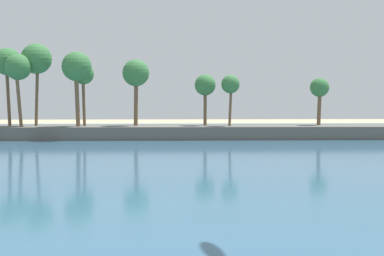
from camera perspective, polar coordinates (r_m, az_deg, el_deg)
name	(u,v)px	position (r m, az deg, el deg)	size (l,w,h in m)	color
sea	(176,145)	(63.39, -1.71, -1.87)	(220.00, 99.60, 0.06)	#33607F
palm_headland	(166,114)	(73.06, -2.78, 1.48)	(103.61, 6.02, 13.28)	#605B54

